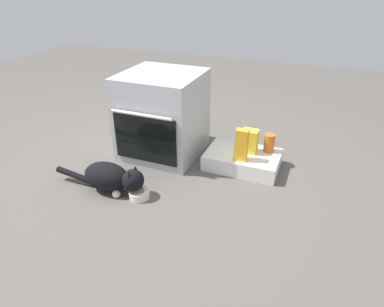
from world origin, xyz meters
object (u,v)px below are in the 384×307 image
(pantry_cabinet, at_px, (242,160))
(sauce_jar, at_px, (269,143))
(cat, at_px, (111,177))
(soda_can, at_px, (240,138))
(oven, at_px, (163,115))
(juice_carton, at_px, (241,145))
(snack_bag, at_px, (250,141))
(food_bowl, at_px, (139,193))

(pantry_cabinet, distance_m, sauce_jar, 0.24)
(cat, relative_size, soda_can, 5.80)
(cat, bearing_deg, oven, 82.55)
(oven, xyz_separation_m, sauce_jar, (0.85, 0.10, -0.14))
(sauce_jar, distance_m, juice_carton, 0.27)
(pantry_cabinet, height_order, snack_bag, snack_bag)
(food_bowl, relative_size, snack_bag, 0.78)
(cat, xyz_separation_m, soda_can, (0.68, 0.78, 0.07))
(cat, bearing_deg, snack_bag, 40.51)
(oven, distance_m, snack_bag, 0.72)
(snack_bag, relative_size, juice_carton, 0.75)
(cat, height_order, snack_bag, snack_bag)
(snack_bag, height_order, soda_can, snack_bag)
(snack_bag, xyz_separation_m, soda_can, (-0.10, 0.08, -0.03))
(oven, xyz_separation_m, juice_carton, (0.68, -0.11, -0.09))
(snack_bag, distance_m, sauce_jar, 0.15)
(cat, bearing_deg, pantry_cabinet, 40.23)
(snack_bag, bearing_deg, food_bowl, -129.46)
(oven, height_order, soda_can, oven)
(pantry_cabinet, bearing_deg, soda_can, 117.60)
(sauce_jar, height_order, juice_carton, juice_carton)
(oven, bearing_deg, cat, -96.04)
(oven, height_order, juice_carton, oven)
(snack_bag, bearing_deg, sauce_jar, 24.70)
(snack_bag, height_order, sauce_jar, snack_bag)
(oven, distance_m, sauce_jar, 0.86)
(pantry_cabinet, xyz_separation_m, snack_bag, (0.03, 0.04, 0.15))
(cat, distance_m, juice_carton, 0.94)
(snack_bag, bearing_deg, pantry_cabinet, -132.54)
(sauce_jar, bearing_deg, snack_bag, -155.30)
(oven, xyz_separation_m, soda_can, (0.61, 0.12, -0.15))
(soda_can, bearing_deg, cat, -131.21)
(soda_can, bearing_deg, food_bowl, -121.55)
(food_bowl, bearing_deg, pantry_cabinet, 50.73)
(pantry_cabinet, relative_size, snack_bag, 3.07)
(food_bowl, bearing_deg, oven, 101.84)
(pantry_cabinet, height_order, sauce_jar, sauce_jar)
(soda_can, bearing_deg, snack_bag, -39.85)
(oven, bearing_deg, pantry_cabinet, 0.10)
(snack_bag, height_order, juice_carton, juice_carton)
(food_bowl, relative_size, juice_carton, 0.58)
(food_bowl, bearing_deg, snack_bag, 50.54)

